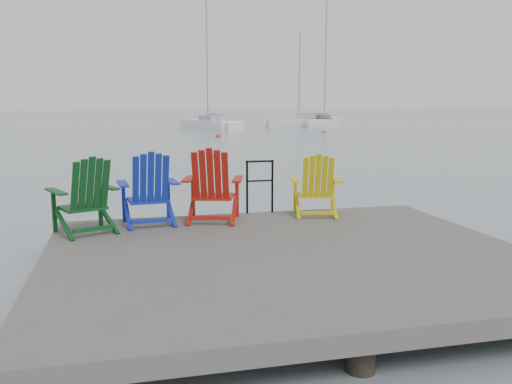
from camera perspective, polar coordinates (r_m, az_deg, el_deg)
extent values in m
plane|color=slate|center=(7.01, 3.34, -10.19)|extent=(400.00, 400.00, 0.00)
cube|color=#32302C|center=(6.89, 3.37, -7.05)|extent=(6.00, 5.00, 0.20)
cylinder|color=black|center=(8.94, -18.06, -8.33)|extent=(0.26, 0.26, 1.20)
cylinder|color=black|center=(9.12, -0.76, -7.51)|extent=(0.26, 0.26, 1.20)
cylinder|color=black|center=(10.05, 14.51, -6.22)|extent=(0.26, 0.26, 1.20)
cylinder|color=black|center=(9.09, -0.94, 0.52)|extent=(0.04, 0.04, 0.90)
cylinder|color=black|center=(9.20, 1.73, 0.61)|extent=(0.04, 0.04, 0.90)
cylinder|color=black|center=(9.09, 0.40, 3.25)|extent=(0.48, 0.04, 0.04)
cylinder|color=black|center=(9.13, 0.40, 1.19)|extent=(0.44, 0.03, 0.03)
cube|color=#0B3C15|center=(8.20, -17.78, -1.57)|extent=(0.74, 0.70, 0.04)
cube|color=#0B3C15|center=(8.31, -20.48, -1.92)|extent=(0.07, 0.07, 0.61)
cube|color=#0B3C15|center=(8.53, -16.07, -1.42)|extent=(0.07, 0.07, 0.61)
cube|color=#0B3C15|center=(8.03, -20.30, 0.05)|extent=(0.38, 0.66, 0.03)
cube|color=#0B3C15|center=(8.27, -15.41, 0.54)|extent=(0.38, 0.66, 0.03)
cube|color=#0B3C15|center=(7.82, -17.04, 0.66)|extent=(0.60, 0.47, 0.75)
cube|color=#0F259C|center=(8.55, -11.29, -0.83)|extent=(0.64, 0.58, 0.04)
cube|color=#0F259C|center=(8.73, -13.75, -1.04)|extent=(0.06, 0.06, 0.62)
cube|color=#0F259C|center=(8.82, -9.23, -0.79)|extent=(0.06, 0.06, 0.62)
cube|color=#0F259C|center=(8.44, -13.86, 0.87)|extent=(0.19, 0.69, 0.03)
cube|color=#0F259C|center=(8.54, -8.82, 1.12)|extent=(0.19, 0.69, 0.03)
cube|color=#0F259C|center=(8.14, -11.02, 1.32)|extent=(0.57, 0.33, 0.76)
cube|color=#A0140B|center=(8.65, -4.50, -0.49)|extent=(0.73, 0.69, 0.05)
cube|color=#A0140B|center=(8.92, -6.64, -0.55)|extent=(0.07, 0.07, 0.64)
cube|color=#A0140B|center=(8.84, -2.01, -0.58)|extent=(0.07, 0.07, 0.64)
cube|color=#A0140B|center=(8.63, -7.11, 1.38)|extent=(0.32, 0.71, 0.03)
cube|color=#A0140B|center=(8.55, -1.95, 1.37)|extent=(0.32, 0.71, 0.03)
cube|color=#A0140B|center=(8.22, -4.82, 1.70)|extent=(0.62, 0.43, 0.79)
cube|color=#C4B30A|center=(9.08, 6.26, -0.31)|extent=(0.64, 0.60, 0.04)
cube|color=#C4B30A|center=(9.26, 4.14, -0.38)|extent=(0.06, 0.06, 0.57)
cube|color=#C4B30A|center=(9.33, 8.08, -0.37)|extent=(0.06, 0.06, 0.57)
cube|color=#C4B30A|center=(8.99, 4.11, 1.28)|extent=(0.26, 0.63, 0.03)
cube|color=#C4B30A|center=(9.07, 8.48, 1.27)|extent=(0.26, 0.63, 0.03)
cube|color=#C4B30A|center=(8.71, 6.54, 1.55)|extent=(0.55, 0.37, 0.70)
cube|color=white|center=(52.36, -4.86, 6.95)|extent=(4.95, 9.03, 1.10)
cube|color=#9E9EA3|center=(51.95, -4.64, 7.71)|extent=(2.35, 3.00, 0.55)
cylinder|color=gray|center=(52.86, -5.17, 13.50)|extent=(0.12, 0.12, 10.95)
cube|color=white|center=(59.61, 7.15, 7.19)|extent=(6.79, 10.02, 1.10)
cube|color=#9E9EA3|center=(59.09, 7.11, 7.85)|extent=(2.96, 3.47, 0.55)
cylinder|color=gray|center=(60.25, 7.33, 13.63)|extent=(0.12, 0.12, 12.40)
cube|color=silver|center=(56.77, 4.87, 7.13)|extent=(7.07, 3.67, 1.10)
cube|color=#9E9EA3|center=(56.76, 5.23, 7.83)|extent=(2.33, 1.78, 0.55)
cylinder|color=gray|center=(56.79, 4.59, 12.00)|extent=(0.12, 0.12, 8.56)
sphere|color=red|center=(13.50, -16.21, -1.06)|extent=(0.37, 0.37, 0.37)
sphere|color=#CF430C|center=(23.90, -4.81, 3.63)|extent=(0.34, 0.34, 0.34)
sphere|color=#F4470E|center=(45.40, 7.16, 6.24)|extent=(0.37, 0.37, 0.37)
sphere|color=red|center=(38.69, -3.98, 5.78)|extent=(0.40, 0.40, 0.40)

